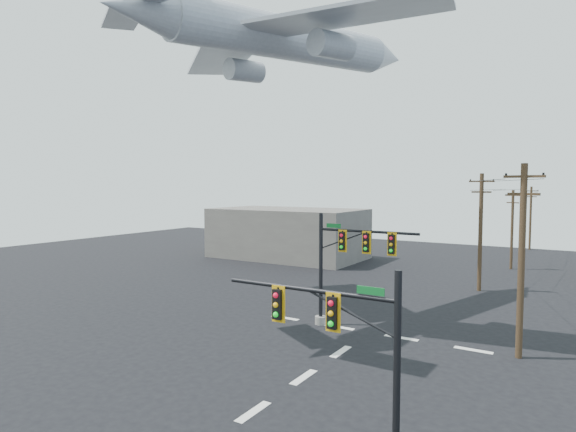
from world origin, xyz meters
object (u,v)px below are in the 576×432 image
Objects in this scene: utility_pole_c at (512,228)px; airliner at (287,40)px; utility_pole_a at (522,257)px; utility_pole_d at (530,217)px; signal_mast_far at (343,264)px; utility_pole_b at (480,230)px; signal_mast_near at (355,362)px.

airliner is at bearing -90.99° from utility_pole_c.
utility_pole_a is 0.39× the size of airliner.
utility_pole_a is at bearing -60.86° from utility_pole_c.
utility_pole_a reaches higher than utility_pole_c.
utility_pole_a reaches higher than utility_pole_d.
utility_pole_d is 0.34× the size of airliner.
signal_mast_far is at bearing -91.22° from airliner.
utility_pole_d is at bearing 2.11° from airliner.
utility_pole_c is (0.94, 12.84, -0.78)m from utility_pole_b.
signal_mast_far is 0.28× the size of airliner.
signal_mast_near is 0.25× the size of airliner.
utility_pole_d is (-3.53, 46.57, -0.69)m from utility_pole_a.
utility_pole_a is at bearing 0.61° from signal_mast_far.
signal_mast_near is 0.64× the size of utility_pole_a.
utility_pole_a is at bearing -78.27° from utility_pole_b.
signal_mast_near is 14.05m from utility_pole_a.
airliner is (-5.03, 1.60, 14.77)m from signal_mast_far.
utility_pole_a is at bearing -79.31° from airliner.
signal_mast_near is 0.90× the size of signal_mast_far.
signal_mast_near is 15.03m from signal_mast_far.
signal_mast_far is (-6.69, 13.45, 0.56)m from signal_mast_near.
utility_pole_b reaches higher than signal_mast_far.
signal_mast_near is 42.01m from utility_pole_c.
utility_pole_c is at bearing 110.42° from utility_pole_a.
signal_mast_far is 10.02m from utility_pole_a.
utility_pole_d is (6.42, 46.67, 0.52)m from signal_mast_far.
utility_pole_c is 0.33× the size of airliner.
airliner is (-11.73, 15.04, 15.33)m from signal_mast_near.
airliner is at bearing -172.72° from utility_pole_a.
utility_pole_c is 32.57m from airliner.
utility_pole_d is at bearing 90.27° from signal_mast_near.
utility_pole_c is at bearing 90.65° from signal_mast_near.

